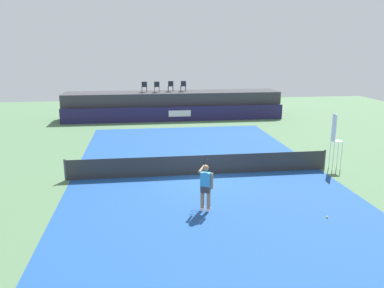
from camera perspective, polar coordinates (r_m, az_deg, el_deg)
ground_plane at (r=21.27m, az=0.00°, el=-1.94°), size 48.00×48.00×0.00m
court_inner at (r=18.44m, az=1.25°, el=-4.51°), size 12.00×22.00×0.00m
sponsor_wall at (r=31.33m, az=-2.55°, el=4.43°), size 18.00×0.22×1.20m
spectator_platform at (r=33.02m, az=-2.84°, el=5.81°), size 18.00×2.80×2.20m
spectator_chair_far_left at (r=32.66m, az=-7.05°, el=8.45°), size 0.46×0.46×0.89m
spectator_chair_left at (r=32.60m, az=-5.21°, el=8.49°), size 0.46×0.46×0.89m
spectator_chair_center at (r=33.02m, az=-3.17°, el=8.60°), size 0.45×0.45×0.89m
spectator_chair_right at (r=33.04m, az=-1.30°, el=8.62°), size 0.45×0.45×0.89m
umpire_chair at (r=20.11m, az=20.36°, el=0.87°), size 0.46×0.46×2.76m
tennis_net at (r=18.29m, az=1.25°, el=-3.11°), size 12.40×0.02×0.95m
net_post_near at (r=18.42m, az=-18.22°, el=-3.64°), size 0.10×0.10×1.00m
net_post_far at (r=20.16m, az=18.96°, el=-2.18°), size 0.10×0.10×1.00m
tennis_player at (r=14.25m, az=2.03°, el=-6.18°), size 0.62×1.26×1.77m
tennis_ball at (r=14.77m, az=19.32°, el=-10.13°), size 0.07×0.07×0.07m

